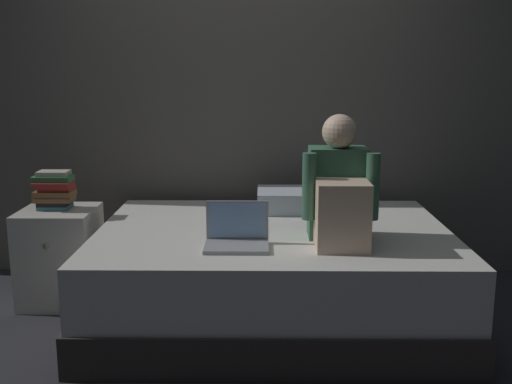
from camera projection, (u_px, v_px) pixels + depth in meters
ground_plane at (236, 340)px, 3.24m from camera, size 8.00×8.00×0.00m
wall_back at (242, 79)px, 4.15m from camera, size 5.60×0.10×2.70m
bed at (273, 274)px, 3.48m from camera, size 2.00×1.50×0.54m
nightstand at (60, 256)px, 3.73m from camera, size 0.44×0.46×0.58m
person_sitting at (339, 194)px, 3.13m from camera, size 0.39×0.44×0.66m
laptop at (237, 236)px, 3.08m from camera, size 0.32×0.23×0.22m
pillow at (302, 200)px, 3.85m from camera, size 0.56×0.36×0.13m
book_stack at (54, 190)px, 3.67m from camera, size 0.23×0.17×0.23m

